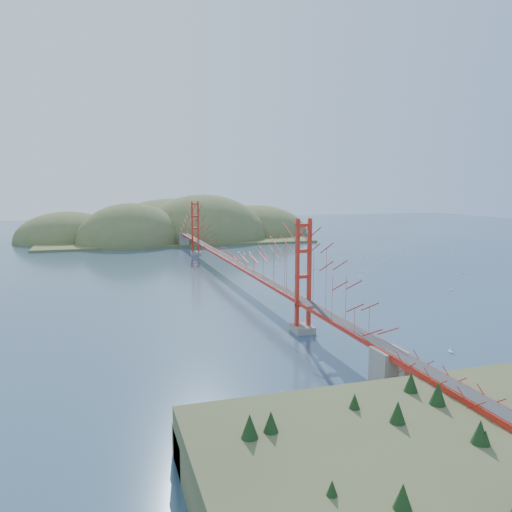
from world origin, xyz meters
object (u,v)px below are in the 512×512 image
object	(u,v)px
sailboat_2	(463,272)
sailboat_1	(315,268)
fort	(407,394)
sailboat_0	(363,272)
bridge	(229,236)

from	to	relation	value
sailboat_2	sailboat_1	bearing A→B (deg)	153.02
fort	sailboat_2	bearing A→B (deg)	46.69
sailboat_0	sailboat_1	xyz separation A→B (m)	(-6.46, 5.88, 0.00)
fort	sailboat_0	xyz separation A→B (m)	(23.31, 47.52, -0.51)
fort	sailboat_0	bearing A→B (deg)	63.87
sailboat_0	sailboat_1	bearing A→B (deg)	137.71
fort	sailboat_1	distance (m)	55.99
fort	sailboat_1	xyz separation A→B (m)	(16.85, 53.39, -0.51)
sailboat_2	sailboat_0	bearing A→B (deg)	160.76
sailboat_0	sailboat_2	xyz separation A→B (m)	(16.16, -5.64, 0.00)
sailboat_1	sailboat_2	size ratio (longest dim) A/B	0.97
sailboat_0	bridge	bearing A→B (deg)	178.87
fort	sailboat_2	distance (m)	57.55
bridge	sailboat_2	bearing A→B (deg)	-8.71
fort	sailboat_2	world-z (taller)	fort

